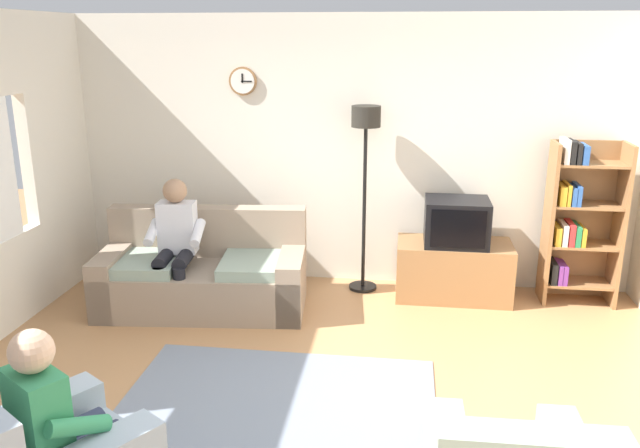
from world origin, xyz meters
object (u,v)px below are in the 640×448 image
at_px(floor_lamp, 365,148).
at_px(person_on_couch, 175,239).
at_px(couch, 203,275).
at_px(bookshelf, 577,219).
at_px(tv, 456,222).
at_px(person_in_left_armchair, 58,417).
at_px(tv_stand, 453,270).

distance_m(floor_lamp, person_on_couch, 1.99).
bearing_deg(couch, floor_lamp, 24.25).
xyz_separation_m(bookshelf, floor_lamp, (-2.02, 0.03, 0.63)).
bearing_deg(couch, person_on_couch, -152.70).
relative_size(couch, tv, 3.29).
relative_size(couch, floor_lamp, 1.07).
height_order(tv, person_in_left_armchair, person_in_left_armchair).
bearing_deg(person_on_couch, tv_stand, 14.61).
height_order(tv_stand, bookshelf, bookshelf).
relative_size(couch, person_in_left_armchair, 1.76).
bearing_deg(bookshelf, tv_stand, -176.39).
xyz_separation_m(couch, person_on_couch, (-0.21, -0.11, 0.39)).
xyz_separation_m(bookshelf, person_in_left_armchair, (-3.35, -3.42, -0.21)).
bearing_deg(person_in_left_armchair, person_on_couch, 97.22).
bearing_deg(person_in_left_armchair, floor_lamp, 68.84).
height_order(bookshelf, floor_lamp, floor_lamp).
bearing_deg(couch, person_in_left_armchair, -87.39).
bearing_deg(bookshelf, tv, -175.15).
height_order(tv_stand, tv, tv).
xyz_separation_m(floor_lamp, person_on_couch, (-1.67, -0.77, -0.75)).
xyz_separation_m(couch, floor_lamp, (1.46, 0.66, 1.14)).
height_order(couch, floor_lamp, floor_lamp).
relative_size(tv_stand, person_in_left_armchair, 0.98).
distance_m(couch, tv_stand, 2.42).
relative_size(couch, person_on_couch, 1.59).
height_order(tv_stand, floor_lamp, floor_lamp).
xyz_separation_m(tv, person_on_couch, (-2.57, -0.64, -0.08)).
height_order(tv, person_on_couch, person_on_couch).
relative_size(floor_lamp, person_on_couch, 1.49).
relative_size(tv_stand, bookshelf, 0.69).
bearing_deg(tv, couch, -167.19).
relative_size(couch, bookshelf, 1.24).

